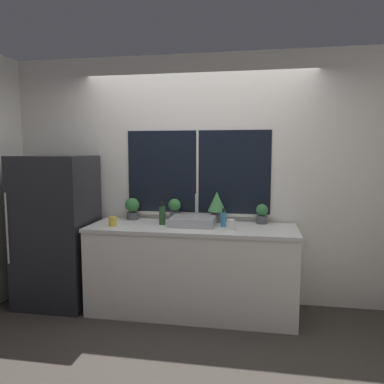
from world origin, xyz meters
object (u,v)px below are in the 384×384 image
(potted_plant_far_left, at_px, (132,208))
(soap_bottle, at_px, (223,219))
(potted_plant_center_left, at_px, (175,209))
(refrigerator, at_px, (57,231))
(sink, at_px, (193,221))
(mug_yellow, at_px, (113,221))
(bottle_tall, at_px, (162,215))
(mug_white, at_px, (231,225))
(potted_plant_center_right, at_px, (217,204))
(potted_plant_far_right, at_px, (262,214))

(potted_plant_far_left, xyz_separation_m, soap_bottle, (1.04, -0.23, -0.05))
(potted_plant_far_left, xyz_separation_m, potted_plant_center_left, (0.48, 0.00, 0.00))
(refrigerator, xyz_separation_m, sink, (1.49, 0.06, 0.14))
(refrigerator, distance_m, potted_plant_center_left, 1.30)
(potted_plant_far_left, distance_m, mug_yellow, 0.41)
(sink, height_order, bottle_tall, sink)
(mug_yellow, bearing_deg, mug_white, 0.98)
(refrigerator, xyz_separation_m, potted_plant_center_right, (1.71, 0.28, 0.30))
(potted_plant_center_left, bearing_deg, refrigerator, -167.26)
(potted_plant_center_left, xyz_separation_m, mug_yellow, (-0.56, -0.40, -0.09))
(potted_plant_far_left, bearing_deg, refrigerator, -159.69)
(sink, xyz_separation_m, potted_plant_center_left, (-0.24, 0.22, 0.09))
(potted_plant_far_left, height_order, potted_plant_center_right, potted_plant_center_right)
(sink, bearing_deg, potted_plant_center_right, 45.45)
(potted_plant_far_left, xyz_separation_m, potted_plant_far_right, (1.42, 0.00, -0.02))
(potted_plant_center_right, bearing_deg, mug_yellow, -158.79)
(potted_plant_center_left, height_order, mug_white, potted_plant_center_left)
(refrigerator, bearing_deg, soap_bottle, 1.58)
(potted_plant_far_left, relative_size, bottle_tall, 0.99)
(sink, relative_size, mug_yellow, 4.68)
(bottle_tall, xyz_separation_m, mug_white, (0.72, -0.14, -0.05))
(refrigerator, relative_size, potted_plant_far_left, 6.70)
(sink, relative_size, potted_plant_center_right, 1.36)
(sink, distance_m, mug_yellow, 0.82)
(potted_plant_far_right, bearing_deg, mug_yellow, -165.19)
(refrigerator, bearing_deg, potted_plant_far_left, 20.31)
(refrigerator, distance_m, mug_yellow, 0.71)
(potted_plant_center_right, bearing_deg, potted_plant_far_right, 0.00)
(sink, xyz_separation_m, soap_bottle, (0.31, -0.01, 0.03))
(potted_plant_center_right, xyz_separation_m, soap_bottle, (0.09, -0.23, -0.12))
(potted_plant_center_left, bearing_deg, mug_white, -30.33)
(potted_plant_center_left, distance_m, potted_plant_far_right, 0.94)
(soap_bottle, bearing_deg, bottle_tall, -179.89)
(potted_plant_far_left, bearing_deg, potted_plant_center_left, 0.00)
(potted_plant_far_left, distance_m, potted_plant_center_right, 0.95)
(potted_plant_center_right, bearing_deg, mug_white, -64.44)
(refrigerator, bearing_deg, mug_yellow, -9.40)
(potted_plant_far_right, xyz_separation_m, mug_yellow, (-1.49, -0.40, -0.06))
(potted_plant_far_left, xyz_separation_m, potted_plant_center_right, (0.95, 0.00, 0.07))
(potted_plant_far_right, height_order, mug_yellow, potted_plant_far_right)
(potted_plant_center_right, bearing_deg, refrigerator, -170.63)
(potted_plant_center_left, relative_size, mug_white, 2.35)
(potted_plant_far_right, distance_m, mug_yellow, 1.55)
(bottle_tall, bearing_deg, potted_plant_far_left, 150.04)
(bottle_tall, bearing_deg, mug_white, -11.13)
(mug_yellow, bearing_deg, soap_bottle, 8.37)
(potted_plant_center_left, distance_m, potted_plant_center_right, 0.47)
(refrigerator, bearing_deg, sink, 2.25)
(refrigerator, distance_m, potted_plant_far_right, 2.21)
(potted_plant_center_left, height_order, potted_plant_far_right, potted_plant_center_left)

